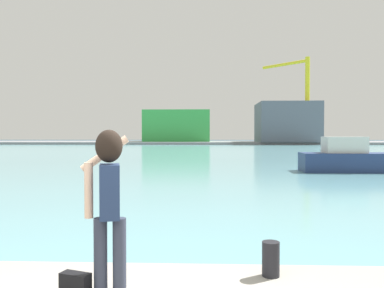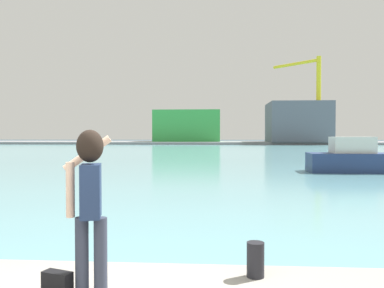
{
  "view_description": "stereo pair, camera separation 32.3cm",
  "coord_description": "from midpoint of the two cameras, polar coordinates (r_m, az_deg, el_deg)",
  "views": [
    {
      "loc": [
        0.88,
        -3.14,
        2.25
      ],
      "look_at": [
        0.42,
        7.88,
        1.98
      ],
      "focal_mm": 37.09,
      "sensor_mm": 36.0,
      "label": 1
    },
    {
      "loc": [
        1.2,
        -3.12,
        2.25
      ],
      "look_at": [
        0.42,
        7.88,
        1.98
      ],
      "focal_mm": 37.09,
      "sensor_mm": 36.0,
      "label": 2
    }
  ],
  "objects": [
    {
      "name": "ground_plane",
      "position": [
        53.18,
        2.97,
        -1.03
      ],
      "size": [
        220.0,
        220.0,
        0.0
      ],
      "primitive_type": "plane",
      "color": "#334751"
    },
    {
      "name": "harbor_water",
      "position": [
        55.18,
        3.01,
        -0.93
      ],
      "size": [
        140.0,
        100.0,
        0.02
      ],
      "primitive_type": "cube",
      "color": "#6BA8B2",
      "rests_on": "ground_plane"
    },
    {
      "name": "far_shore_dock",
      "position": [
        95.15,
        3.46,
        0.2
      ],
      "size": [
        140.0,
        20.0,
        0.53
      ],
      "primitive_type": "cube",
      "color": "gray",
      "rests_on": "ground_plane"
    },
    {
      "name": "person_photographer",
      "position": [
        4.27,
        -12.38,
        -7.06
      ],
      "size": [
        0.54,
        0.54,
        1.74
      ],
      "rotation": [
        0.0,
        0.0,
        1.81
      ],
      "color": "#2D3342",
      "rests_on": "quay_promenade"
    },
    {
      "name": "handbag",
      "position": [
        4.61,
        -16.81,
        -18.59
      ],
      "size": [
        0.35,
        0.24,
        0.24
      ],
      "primitive_type": "cube",
      "rotation": [
        0.0,
        0.0,
        -0.34
      ],
      "color": "black",
      "rests_on": "quay_promenade"
    },
    {
      "name": "harbor_bollard",
      "position": [
        4.97,
        11.04,
        -16.01
      ],
      "size": [
        0.21,
        0.21,
        0.41
      ],
      "primitive_type": "cylinder",
      "color": "black",
      "rests_on": "quay_promenade"
    },
    {
      "name": "boat_moored",
      "position": [
        25.45,
        23.82,
        -2.04
      ],
      "size": [
        6.71,
        2.22,
        2.08
      ],
      "rotation": [
        0.0,
        0.0,
        -0.02
      ],
      "color": "navy",
      "rests_on": "harbor_water"
    },
    {
      "name": "warehouse_left",
      "position": [
        95.89,
        -0.55,
        2.6
      ],
      "size": [
        15.69,
        9.4,
        7.46
      ],
      "primitive_type": "cube",
      "color": "green",
      "rests_on": "far_shore_dock"
    },
    {
      "name": "warehouse_right",
      "position": [
        93.04,
        15.02,
        3.02
      ],
      "size": [
        13.13,
        13.38,
        8.85
      ],
      "primitive_type": "cube",
      "color": "slate",
      "rests_on": "far_shore_dock"
    },
    {
      "name": "port_crane",
      "position": [
        91.97,
        17.05,
        7.4
      ],
      "size": [
        9.09,
        9.91,
        18.67
      ],
      "color": "yellow",
      "rests_on": "far_shore_dock"
    }
  ]
}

